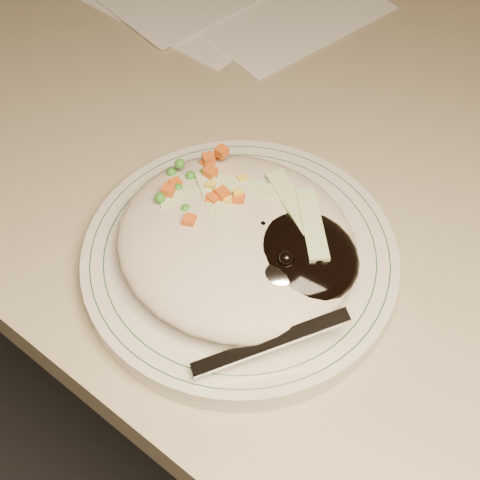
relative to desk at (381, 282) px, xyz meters
The scene contains 4 objects.
desk is the anchor object (origin of this frame).
plate 0.29m from the desk, 105.76° to the right, with size 0.25×0.25×0.02m, color silver.
plate_rim 0.30m from the desk, 105.76° to the right, with size 0.24×0.24×0.00m.
meal 0.32m from the desk, 104.56° to the right, with size 0.21×0.19×0.05m.
Camera 1 is at (0.14, 0.93, 1.19)m, focal length 50.00 mm.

